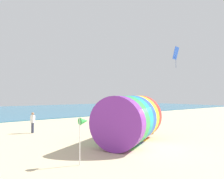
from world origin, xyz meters
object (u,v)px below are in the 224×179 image
kite_handler (152,124)px  bystander_near_water (138,115)px  bystander_mid_beach (33,122)px  beach_flag (84,123)px  giant_inflatable_tube (130,119)px  kite_blue_diamond (176,53)px  bystander_far_left (125,117)px

kite_handler → bystander_near_water: bearing=51.3°
bystander_mid_beach → beach_flag: bearing=-96.1°
giant_inflatable_tube → bystander_near_water: bearing=41.6°
kite_handler → kite_blue_diamond: size_ratio=0.74×
kite_blue_diamond → bystander_far_left: size_ratio=1.45×
kite_blue_diamond → beach_flag: kite_blue_diamond is taller
bystander_mid_beach → beach_flag: (-1.10, -10.23, 1.04)m
bystander_near_water → bystander_far_left: 3.25m
bystander_far_left → kite_handler: bearing=-112.4°
bystander_far_left → bystander_near_water: bearing=15.0°
bystander_far_left → beach_flag: beach_flag is taller
beach_flag → kite_blue_diamond: bearing=18.7°
kite_handler → bystander_far_left: (2.62, 6.36, -0.06)m
giant_inflatable_tube → bystander_mid_beach: size_ratio=3.67×
giant_inflatable_tube → bystander_near_water: size_ratio=4.16×
kite_blue_diamond → bystander_mid_beach: bearing=159.0°
giant_inflatable_tube → kite_handler: 4.18m
kite_blue_diamond → bystander_far_left: bearing=125.3°
kite_handler → bystander_far_left: kite_handler is taller
bystander_mid_beach → bystander_far_left: (10.36, -0.57, -0.15)m
kite_blue_diamond → beach_flag: (-14.76, -4.99, -5.90)m
kite_blue_diamond → giant_inflatable_tube: bearing=-162.7°
kite_handler → beach_flag: 9.50m
kite_blue_diamond → bystander_near_water: size_ratio=1.43×
kite_handler → beach_flag: size_ratio=0.74×
bystander_near_water → beach_flag: bearing=-144.3°
giant_inflatable_tube → bystander_near_water: giant_inflatable_tube is taller
giant_inflatable_tube → bystander_far_left: 10.12m
giant_inflatable_tube → bystander_near_water: 12.91m
bystander_far_left → giant_inflatable_tube: bearing=-130.1°
giant_inflatable_tube → bystander_mid_beach: 9.17m
giant_inflatable_tube → bystander_mid_beach: bearing=115.0°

